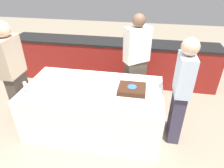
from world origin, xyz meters
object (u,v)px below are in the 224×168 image
wine_glass (25,86)px  person_cutting_cake (136,62)px  cake (132,89)px  plate_stack (74,88)px  person_seated_right (181,92)px  person_seated_left (14,74)px

wine_glass → person_cutting_cake: 1.78m
cake → plate_stack: bearing=-172.8°
person_seated_right → person_seated_left: bearing=-90.0°
plate_stack → person_cutting_cake: person_cutting_cake is taller
cake → person_seated_right: size_ratio=0.27×
plate_stack → person_seated_right: bearing=3.3°
wine_glass → cake: bearing=11.7°
person_seated_right → cake: bearing=-91.5°
plate_stack → person_seated_left: bearing=175.0°
plate_stack → wine_glass: wine_glass is taller
person_cutting_cake → person_seated_right: person_cutting_cake is taller
person_seated_left → person_seated_right: 2.45m
cake → person_seated_left: bearing=-179.5°
person_seated_right → wine_glass: bearing=-82.3°
wine_glass → person_cutting_cake: bearing=35.7°
plate_stack → wine_glass: bearing=-162.6°
cake → person_seated_right: person_seated_right is taller
plate_stack → person_cutting_cake: (0.82, 0.84, 0.09)m
wine_glass → person_seated_left: 0.45m
cake → person_seated_left: 1.80m
wine_glass → person_seated_left: (-0.35, 0.28, 0.00)m
cake → person_seated_right: (0.66, -0.02, 0.04)m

